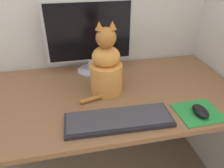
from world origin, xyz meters
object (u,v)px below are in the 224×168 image
(monitor, at_px, (89,36))
(keyboard, at_px, (119,120))
(cat, at_px, (106,68))
(computer_mouse_right, at_px, (200,111))

(monitor, bearing_deg, keyboard, -83.82)
(keyboard, relative_size, cat, 1.26)
(monitor, distance_m, cat, 0.27)
(computer_mouse_right, height_order, cat, cat)
(keyboard, bearing_deg, cat, 93.34)
(monitor, height_order, computer_mouse_right, monitor)
(computer_mouse_right, bearing_deg, keyboard, 175.48)
(keyboard, distance_m, cat, 0.29)
(keyboard, height_order, computer_mouse_right, computer_mouse_right)
(monitor, xyz_separation_m, cat, (0.05, -0.25, -0.09))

